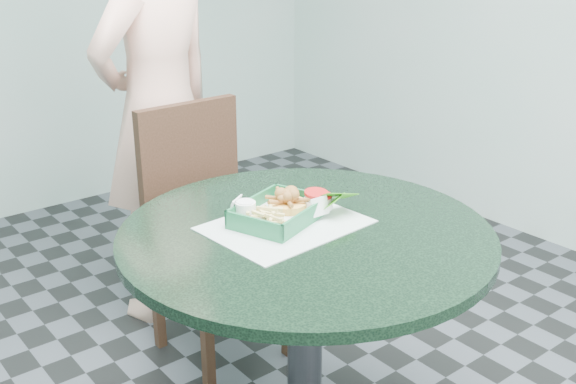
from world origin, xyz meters
TOP-DOWN VIEW (x-y plane):
  - cafe_table at (0.00, 0.00)m, footprint 0.98×0.98m
  - dining_chair at (0.14, 0.73)m, footprint 0.41×0.41m
  - diner_person at (0.17, 1.08)m, footprint 0.79×0.62m
  - placemat at (-0.03, 0.05)m, footprint 0.42×0.32m
  - food_basket at (-0.02, 0.09)m, footprint 0.24×0.18m
  - crab_sandwich at (0.03, 0.09)m, footprint 0.11×0.11m
  - fries_pile at (-0.07, 0.09)m, footprint 0.12×0.13m
  - sauce_ramekin at (-0.08, 0.15)m, footprint 0.05×0.05m
  - garnish_cup at (0.09, 0.02)m, footprint 0.12×0.12m

SIDE VIEW (x-z plane):
  - dining_chair at x=0.14m, z-range 0.07..1.00m
  - cafe_table at x=0.00m, z-range 0.21..0.96m
  - placemat at x=-0.03m, z-range 0.75..0.75m
  - food_basket at x=-0.02m, z-range 0.74..0.79m
  - fries_pile at x=-0.07m, z-range 0.77..0.80m
  - garnish_cup at x=0.09m, z-range 0.77..0.81m
  - crab_sandwich at x=0.03m, z-range 0.76..0.83m
  - sauce_ramekin at x=-0.08m, z-range 0.78..0.81m
  - diner_person at x=0.17m, z-range 0.00..1.89m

